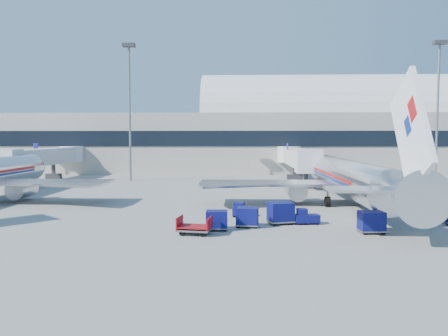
{
  "coord_description": "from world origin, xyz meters",
  "views": [
    {
      "loc": [
        -1.67,
        -41.88,
        7.2
      ],
      "look_at": [
        -3.49,
        6.0,
        3.85
      ],
      "focal_mm": 35.0,
      "sensor_mm": 36.0,
      "label": 1
    }
  ],
  "objects_px": {
    "tug_right": "(428,214)",
    "cart_train_b": "(247,217)",
    "jetbridge_near": "(296,157)",
    "cart_open_red": "(195,228)",
    "airliner_main": "(351,178)",
    "tug_lead": "(306,217)",
    "cart_train_c": "(217,220)",
    "cart_solo_near": "(371,222)",
    "cart_train_a": "(281,212)",
    "jetbridge_mid": "(48,157)",
    "mast_west": "(129,91)",
    "tug_left": "(240,210)",
    "barrier_near": "(438,205)",
    "mast_east": "(438,90)"
  },
  "relations": [
    {
      "from": "airliner_main",
      "to": "cart_train_c",
      "type": "height_order",
      "value": "airliner_main"
    },
    {
      "from": "jetbridge_mid",
      "to": "cart_solo_near",
      "type": "distance_m",
      "value": 58.39
    },
    {
      "from": "barrier_near",
      "to": "cart_train_c",
      "type": "height_order",
      "value": "cart_train_c"
    },
    {
      "from": "cart_open_red",
      "to": "tug_right",
      "type": "bearing_deg",
      "value": 26.11
    },
    {
      "from": "mast_east",
      "to": "cart_open_red",
      "type": "height_order",
      "value": "mast_east"
    },
    {
      "from": "tug_right",
      "to": "cart_train_b",
      "type": "distance_m",
      "value": 15.92
    },
    {
      "from": "airliner_main",
      "to": "tug_lead",
      "type": "distance_m",
      "value": 12.15
    },
    {
      "from": "cart_train_b",
      "to": "cart_solo_near",
      "type": "bearing_deg",
      "value": -3.95
    },
    {
      "from": "mast_west",
      "to": "tug_lead",
      "type": "distance_m",
      "value": 45.19
    },
    {
      "from": "jetbridge_near",
      "to": "cart_solo_near",
      "type": "height_order",
      "value": "jetbridge_near"
    },
    {
      "from": "tug_right",
      "to": "cart_train_c",
      "type": "bearing_deg",
      "value": -136.13
    },
    {
      "from": "jetbridge_near",
      "to": "tug_left",
      "type": "bearing_deg",
      "value": -105.75
    },
    {
      "from": "barrier_near",
      "to": "tug_right",
      "type": "relative_size",
      "value": 1.25
    },
    {
      "from": "cart_train_a",
      "to": "cart_train_c",
      "type": "height_order",
      "value": "cart_train_a"
    },
    {
      "from": "barrier_near",
      "to": "cart_train_b",
      "type": "bearing_deg",
      "value": -154.52
    },
    {
      "from": "mast_east",
      "to": "tug_left",
      "type": "distance_m",
      "value": 47.4
    },
    {
      "from": "tug_left",
      "to": "cart_train_b",
      "type": "bearing_deg",
      "value": -160.07
    },
    {
      "from": "mast_east",
      "to": "cart_train_b",
      "type": "bearing_deg",
      "value": -129.97
    },
    {
      "from": "tug_left",
      "to": "cart_train_b",
      "type": "relative_size",
      "value": 1.12
    },
    {
      "from": "cart_train_a",
      "to": "jetbridge_near",
      "type": "bearing_deg",
      "value": 64.02
    },
    {
      "from": "tug_left",
      "to": "mast_west",
      "type": "bearing_deg",
      "value": 42.23
    },
    {
      "from": "tug_left",
      "to": "tug_right",
      "type": "bearing_deg",
      "value": -83.67
    },
    {
      "from": "jetbridge_near",
      "to": "tug_right",
      "type": "xyz_separation_m",
      "value": [
        6.92,
        -34.86,
        -3.29
      ]
    },
    {
      "from": "mast_east",
      "to": "jetbridge_near",
      "type": "bearing_deg",
      "value": 177.93
    },
    {
      "from": "cart_train_a",
      "to": "tug_left",
      "type": "bearing_deg",
      "value": 117.85
    },
    {
      "from": "tug_left",
      "to": "cart_solo_near",
      "type": "bearing_deg",
      "value": -111.56
    },
    {
      "from": "jetbridge_near",
      "to": "cart_solo_near",
      "type": "distance_m",
      "value": 39.93
    },
    {
      "from": "tug_lead",
      "to": "cart_train_c",
      "type": "distance_m",
      "value": 7.78
    },
    {
      "from": "airliner_main",
      "to": "cart_solo_near",
      "type": "height_order",
      "value": "airliner_main"
    },
    {
      "from": "cart_solo_near",
      "to": "cart_open_red",
      "type": "xyz_separation_m",
      "value": [
        -13.26,
        -0.95,
        -0.42
      ]
    },
    {
      "from": "cart_open_red",
      "to": "barrier_near",
      "type": "bearing_deg",
      "value": 36.73
    },
    {
      "from": "mast_east",
      "to": "barrier_near",
      "type": "xyz_separation_m",
      "value": [
        -12.0,
        -28.0,
        -14.34
      ]
    },
    {
      "from": "jetbridge_near",
      "to": "cart_open_red",
      "type": "height_order",
      "value": "jetbridge_near"
    },
    {
      "from": "cart_train_b",
      "to": "cart_open_red",
      "type": "bearing_deg",
      "value": -136.59
    },
    {
      "from": "barrier_near",
      "to": "cart_open_red",
      "type": "relative_size",
      "value": 1.13
    },
    {
      "from": "cart_train_c",
      "to": "cart_solo_near",
      "type": "distance_m",
      "value": 11.72
    },
    {
      "from": "mast_east",
      "to": "barrier_near",
      "type": "distance_m",
      "value": 33.67
    },
    {
      "from": "jetbridge_near",
      "to": "cart_solo_near",
      "type": "bearing_deg",
      "value": -89.12
    },
    {
      "from": "cart_train_a",
      "to": "cart_solo_near",
      "type": "distance_m",
      "value": 7.31
    },
    {
      "from": "airliner_main",
      "to": "mast_west",
      "type": "relative_size",
      "value": 1.65
    },
    {
      "from": "tug_right",
      "to": "airliner_main",
      "type": "bearing_deg",
      "value": 148.26
    },
    {
      "from": "jetbridge_near",
      "to": "tug_right",
      "type": "relative_size",
      "value": 11.5
    },
    {
      "from": "cart_train_c",
      "to": "cart_solo_near",
      "type": "xyz_separation_m",
      "value": [
        11.71,
        -0.64,
        0.07
      ]
    },
    {
      "from": "cart_solo_near",
      "to": "jetbridge_mid",
      "type": "bearing_deg",
      "value": 132.1
    },
    {
      "from": "jetbridge_mid",
      "to": "mast_west",
      "type": "xyz_separation_m",
      "value": [
        14.4,
        -0.81,
        10.86
      ]
    },
    {
      "from": "tug_left",
      "to": "cart_train_a",
      "type": "height_order",
      "value": "cart_train_a"
    },
    {
      "from": "jetbridge_near",
      "to": "jetbridge_mid",
      "type": "distance_m",
      "value": 42.0
    },
    {
      "from": "tug_lead",
      "to": "cart_open_red",
      "type": "xyz_separation_m",
      "value": [
        -8.85,
        -4.26,
        -0.13
      ]
    },
    {
      "from": "tug_lead",
      "to": "cart_train_c",
      "type": "relative_size",
      "value": 1.2
    },
    {
      "from": "airliner_main",
      "to": "mast_east",
      "type": "distance_m",
      "value": 34.51
    }
  ]
}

